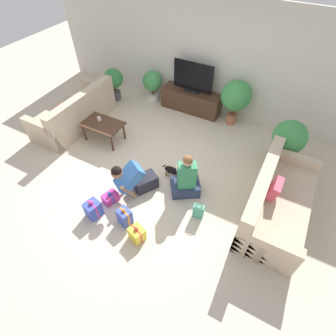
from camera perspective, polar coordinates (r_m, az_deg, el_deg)
The scene contains 20 objects.
ground_plane at distance 5.37m, azimuth -3.54°, elevation -0.41°, with size 16.00×16.00×0.00m, color beige.
wall_back at distance 6.58m, azimuth 8.71°, elevation 22.63°, with size 8.40×0.06×2.60m.
sofa_left at distance 6.71m, azimuth -19.58°, elevation 11.17°, with size 0.92×2.05×0.88m.
sofa_right at distance 4.81m, azimuth 22.40°, elevation -6.97°, with size 0.92×2.05×0.88m.
coffee_table at distance 5.99m, azimuth -14.01°, elevation 8.97°, with size 0.88×0.57×0.45m.
tv_console at distance 6.89m, azimuth 5.08°, elevation 14.37°, with size 1.51×0.44×0.53m.
tv at distance 6.60m, azimuth 5.43°, elevation 18.76°, with size 1.00×0.20×0.73m.
potted_plant_corner_left at distance 7.33m, azimuth -11.77°, elevation 18.12°, with size 0.50×0.50×0.84m.
potted_plant_corner_right at distance 5.60m, azimuth 24.85°, elevation 5.83°, with size 0.66×0.66×1.00m.
potted_plant_back_right at distance 6.33m, azimuth 14.55°, elevation 14.78°, with size 0.69×0.69×1.10m.
potted_plant_back_left at distance 7.18m, azimuth -3.39°, elevation 17.96°, with size 0.51×0.51×0.81m.
person_kneeling at distance 4.76m, azimuth -7.44°, elevation -2.37°, with size 0.66×0.83×0.80m.
person_sitting at distance 4.73m, azimuth 3.94°, elevation -2.60°, with size 0.65×0.62×0.96m.
dog at distance 5.09m, azimuth 1.27°, elevation -0.68°, with size 0.48×0.14×0.27m.
gift_box_a at distance 4.53m, azimuth -9.39°, elevation -10.39°, with size 0.27×0.24×0.38m.
gift_box_b at distance 4.90m, azimuth -12.42°, elevation -6.29°, with size 0.26×0.32×0.23m.
gift_box_c at distance 4.37m, azimuth -6.78°, elevation -14.01°, with size 0.29×0.27×0.31m.
gift_box_d at distance 4.73m, azimuth -15.97°, elevation -8.59°, with size 0.28×0.29×0.38m.
gift_bag_a at distance 4.57m, azimuth 6.64°, elevation -9.29°, with size 0.20×0.14×0.32m.
mug at distance 6.03m, azimuth -14.74°, elevation 10.29°, with size 0.12×0.08×0.09m.
Camera 1 is at (2.03, -3.06, 3.91)m, focal length 28.00 mm.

